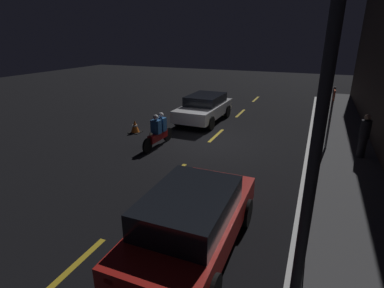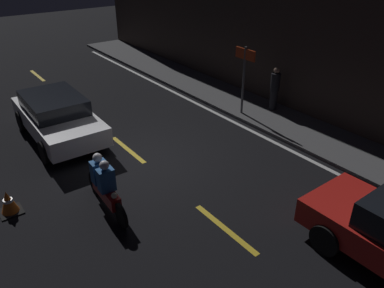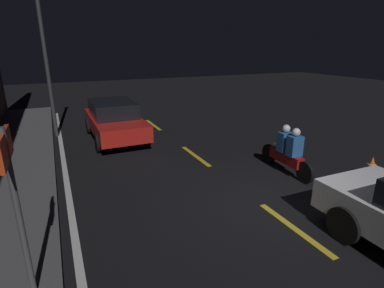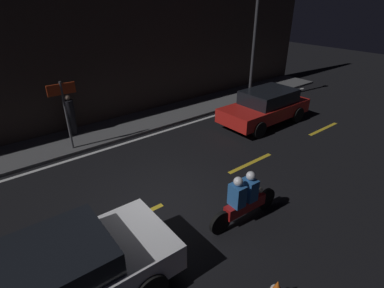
# 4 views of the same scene
# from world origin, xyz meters

# --- Properties ---
(ground_plane) EXTENTS (56.00, 56.00, 0.00)m
(ground_plane) POSITION_xyz_m (0.00, 0.00, 0.00)
(ground_plane) COLOR black
(raised_curb) EXTENTS (28.00, 2.12, 0.11)m
(raised_curb) POSITION_xyz_m (0.00, 5.25, 0.06)
(raised_curb) COLOR #4C4C4F
(raised_curb) RESTS_ON ground
(lane_dash_a) EXTENTS (2.00, 0.14, 0.01)m
(lane_dash_a) POSITION_xyz_m (-10.00, 0.00, 0.00)
(lane_dash_a) COLOR gold
(lane_dash_a) RESTS_ON ground
(lane_dash_b) EXTENTS (2.00, 0.14, 0.01)m
(lane_dash_b) POSITION_xyz_m (-5.50, 0.00, 0.00)
(lane_dash_b) COLOR gold
(lane_dash_b) RESTS_ON ground
(lane_dash_c) EXTENTS (2.00, 0.14, 0.01)m
(lane_dash_c) POSITION_xyz_m (-1.00, 0.00, 0.00)
(lane_dash_c) COLOR gold
(lane_dash_c) RESTS_ON ground
(lane_dash_d) EXTENTS (2.00, 0.14, 0.01)m
(lane_dash_d) POSITION_xyz_m (3.50, 0.00, 0.00)
(lane_dash_d) COLOR gold
(lane_dash_d) RESTS_ON ground
(lane_dash_e) EXTENTS (2.00, 0.14, 0.01)m
(lane_dash_e) POSITION_xyz_m (8.00, 0.00, 0.00)
(lane_dash_e) COLOR gold
(lane_dash_e) RESTS_ON ground
(lane_solid_kerb) EXTENTS (25.20, 0.14, 0.01)m
(lane_solid_kerb) POSITION_xyz_m (0.00, 3.94, 0.00)
(lane_solid_kerb) COLOR silver
(lane_solid_kerb) RESTS_ON ground
(sedan_white) EXTENTS (4.23, 1.98, 1.39)m
(sedan_white) POSITION_xyz_m (-3.06, -1.35, 0.76)
(sedan_white) COLOR silver
(sedan_white) RESTS_ON ground
(taxi_red) EXTENTS (4.11, 1.86, 1.44)m
(taxi_red) POSITION_xyz_m (6.56, 1.97, 0.77)
(taxi_red) COLOR red
(taxi_red) RESTS_ON ground
(motorcycle) EXTENTS (2.14, 0.39, 1.36)m
(motorcycle) POSITION_xyz_m (1.21, -1.75, 0.64)
(motorcycle) COLOR black
(motorcycle) RESTS_ON ground
(traffic_cone_near) EXTENTS (0.51, 0.51, 0.58)m
(traffic_cone_near) POSITION_xyz_m (0.03, -3.65, 0.28)
(traffic_cone_near) COLOR black
(traffic_cone_near) RESTS_ON ground
(pedestrian) EXTENTS (0.34, 0.34, 1.59)m
(pedestrian) POSITION_xyz_m (-0.35, 5.72, 0.91)
(pedestrian) COLOR black
(pedestrian) RESTS_ON raised_curb
(shop_sign) EXTENTS (0.90, 0.08, 2.40)m
(shop_sign) POSITION_xyz_m (-0.80, 4.56, 1.80)
(shop_sign) COLOR #4C4C51
(shop_sign) RESTS_ON raised_curb
(street_lamp) EXTENTS (0.28, 0.28, 5.76)m
(street_lamp) POSITION_xyz_m (7.90, 4.04, 3.24)
(street_lamp) COLOR #333338
(street_lamp) RESTS_ON ground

